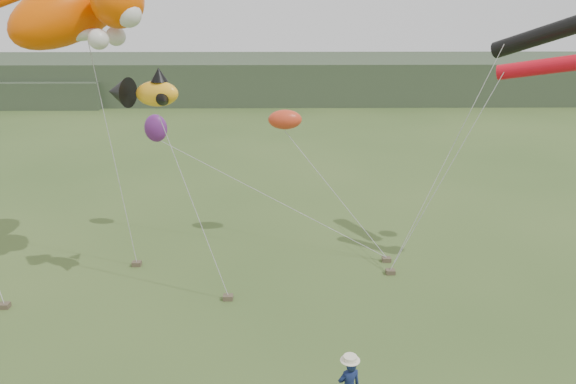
{
  "coord_description": "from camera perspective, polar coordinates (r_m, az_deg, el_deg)",
  "views": [
    {
      "loc": [
        -0.62,
        -13.35,
        10.35
      ],
      "look_at": [
        -0.43,
        3.0,
        4.5
      ],
      "focal_mm": 35.0,
      "sensor_mm": 36.0,
      "label": 1
    }
  ],
  "objects": [
    {
      "name": "headland",
      "position": [
        58.7,
        -3.15,
        11.41
      ],
      "size": [
        90.0,
        13.0,
        4.0
      ],
      "color": "#2D3D28",
      "rests_on": "ground"
    },
    {
      "name": "ground",
      "position": [
        16.91,
        1.64,
        -18.06
      ],
      "size": [
        120.0,
        120.0,
        0.0
      ],
      "primitive_type": "plane",
      "color": "#385123",
      "rests_on": "ground"
    },
    {
      "name": "fish_kite",
      "position": [
        19.39,
        -14.54,
        9.8
      ],
      "size": [
        2.78,
        1.83,
        1.35
      ],
      "color": "#FFAD1D",
      "rests_on": "ground"
    },
    {
      "name": "tube_kites",
      "position": [
        22.63,
        24.9,
        13.24
      ],
      "size": [
        3.63,
        3.91,
        2.36
      ],
      "color": "black",
      "rests_on": "ground"
    },
    {
      "name": "misc_kites",
      "position": [
        23.73,
        -6.38,
        6.93
      ],
      "size": [
        6.68,
        1.47,
        1.52
      ],
      "color": "red",
      "rests_on": "ground"
    },
    {
      "name": "sandbag_anchors",
      "position": [
        21.62,
        -5.39,
        -8.73
      ],
      "size": [
        14.23,
        3.68,
        0.18
      ],
      "color": "brown",
      "rests_on": "ground"
    },
    {
      "name": "cat_kite",
      "position": [
        21.32,
        -20.35,
        17.02
      ],
      "size": [
        6.18,
        5.06,
        3.63
      ],
      "color": "#E64F00",
      "rests_on": "ground"
    }
  ]
}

